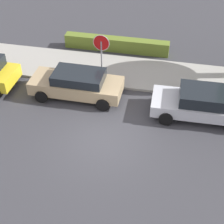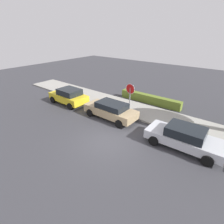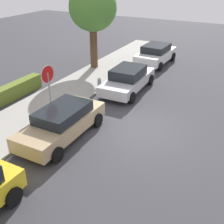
# 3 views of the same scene
# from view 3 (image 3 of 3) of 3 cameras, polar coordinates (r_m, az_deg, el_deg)

# --- Properties ---
(ground_plane) EXTENTS (60.00, 60.00, 0.00)m
(ground_plane) POSITION_cam_3_polar(r_m,az_deg,el_deg) (12.86, 5.35, -3.90)
(ground_plane) COLOR #38383D
(sidewalk_curb) EXTENTS (32.00, 3.11, 0.14)m
(sidewalk_curb) POSITION_cam_3_polar(r_m,az_deg,el_deg) (15.33, -13.32, 1.18)
(sidewalk_curb) COLOR #9E9B93
(sidewalk_curb) RESTS_ON ground_plane
(stop_sign) EXTENTS (0.83, 0.08, 2.79)m
(stop_sign) POSITION_cam_3_polar(r_m,az_deg,el_deg) (13.16, -12.77, 5.70)
(stop_sign) COLOR gray
(stop_sign) RESTS_ON ground_plane
(parked_car_tan) EXTENTS (4.52, 1.97, 1.39)m
(parked_car_tan) POSITION_cam_3_polar(r_m,az_deg,el_deg) (12.23, -10.08, -2.01)
(parked_car_tan) COLOR tan
(parked_car_tan) RESTS_ON ground_plane
(parked_car_silver) EXTENTS (4.60, 2.12, 1.43)m
(parked_car_silver) POSITION_cam_3_polar(r_m,az_deg,el_deg) (16.80, 3.25, 6.71)
(parked_car_silver) COLOR silver
(parked_car_silver) RESTS_ON ground_plane
(parked_car_white) EXTENTS (4.23, 2.23, 1.47)m
(parked_car_white) POSITION_cam_3_polar(r_m,az_deg,el_deg) (22.04, 8.86, 11.59)
(parked_car_white) COLOR white
(parked_car_white) RESTS_ON ground_plane
(street_tree_near_corner) EXTENTS (3.24, 3.24, 5.82)m
(street_tree_near_corner) POSITION_cam_3_polar(r_m,az_deg,el_deg) (20.17, -3.93, 20.26)
(street_tree_near_corner) COLOR #513823
(street_tree_near_corner) RESTS_ON ground_plane
(fire_hydrant) EXTENTS (0.30, 0.22, 0.72)m
(fire_hydrant) POSITION_cam_3_polar(r_m,az_deg,el_deg) (17.18, -2.61, 5.88)
(fire_hydrant) COLOR #A5A5A8
(fire_hydrant) RESTS_ON ground_plane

